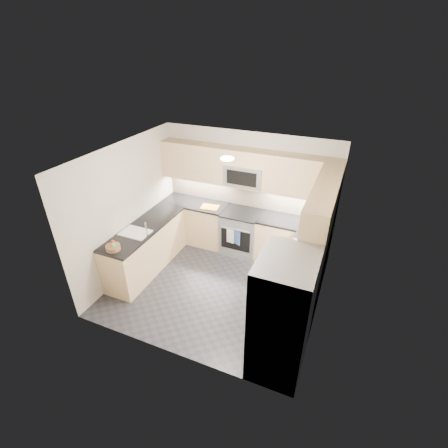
# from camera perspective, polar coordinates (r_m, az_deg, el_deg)

# --- Properties ---
(floor) EXTENTS (3.60, 3.20, 0.00)m
(floor) POSITION_cam_1_polar(r_m,az_deg,el_deg) (6.16, -1.29, -10.83)
(floor) COLOR #25262B
(floor) RESTS_ON ground
(ceiling) EXTENTS (3.60, 3.20, 0.02)m
(ceiling) POSITION_cam_1_polar(r_m,az_deg,el_deg) (4.91, -1.63, 11.86)
(ceiling) COLOR beige
(ceiling) RESTS_ON wall_back
(wall_back) EXTENTS (3.60, 0.02, 2.50)m
(wall_back) POSITION_cam_1_polar(r_m,az_deg,el_deg) (6.75, 4.16, 5.63)
(wall_back) COLOR #BBB3A3
(wall_back) RESTS_ON floor
(wall_front) EXTENTS (3.60, 0.02, 2.50)m
(wall_front) POSITION_cam_1_polar(r_m,az_deg,el_deg) (4.29, -10.39, -10.89)
(wall_front) COLOR #BBB3A3
(wall_front) RESTS_ON floor
(wall_left) EXTENTS (0.02, 3.20, 2.50)m
(wall_left) POSITION_cam_1_polar(r_m,az_deg,el_deg) (6.30, -16.56, 2.52)
(wall_left) COLOR #BBB3A3
(wall_left) RESTS_ON floor
(wall_right) EXTENTS (0.02, 3.20, 2.50)m
(wall_right) POSITION_cam_1_polar(r_m,az_deg,el_deg) (5.07, 17.53, -4.82)
(wall_right) COLOR #BBB3A3
(wall_right) RESTS_ON floor
(base_cab_back_left) EXTENTS (1.42, 0.60, 0.90)m
(base_cab_back_left) POSITION_cam_1_polar(r_m,az_deg,el_deg) (7.26, -5.01, 0.35)
(base_cab_back_left) COLOR #DCB884
(base_cab_back_left) RESTS_ON floor
(base_cab_back_right) EXTENTS (1.42, 0.60, 0.90)m
(base_cab_back_right) POSITION_cam_1_polar(r_m,az_deg,el_deg) (6.65, 11.95, -3.29)
(base_cab_back_right) COLOR #DCB884
(base_cab_back_right) RESTS_ON floor
(base_cab_right) EXTENTS (0.60, 1.70, 0.90)m
(base_cab_right) POSITION_cam_1_polar(r_m,az_deg,el_deg) (5.68, 13.48, -10.05)
(base_cab_right) COLOR #DCB884
(base_cab_right) RESTS_ON floor
(base_cab_peninsula) EXTENTS (0.60, 2.00, 0.90)m
(base_cab_peninsula) POSITION_cam_1_polar(r_m,az_deg,el_deg) (6.53, -13.48, -4.17)
(base_cab_peninsula) COLOR #DCB884
(base_cab_peninsula) RESTS_ON floor
(countertop_back_left) EXTENTS (1.42, 0.63, 0.04)m
(countertop_back_left) POSITION_cam_1_polar(r_m,az_deg,el_deg) (7.04, -5.17, 3.67)
(countertop_back_left) COLOR black
(countertop_back_left) RESTS_ON base_cab_back_left
(countertop_back_right) EXTENTS (1.42, 0.63, 0.04)m
(countertop_back_right) POSITION_cam_1_polar(r_m,az_deg,el_deg) (6.41, 12.39, 0.23)
(countertop_back_right) COLOR black
(countertop_back_right) RESTS_ON base_cab_back_right
(countertop_right) EXTENTS (0.63, 1.70, 0.04)m
(countertop_right) POSITION_cam_1_polar(r_m,az_deg,el_deg) (5.39, 14.06, -6.21)
(countertop_right) COLOR black
(countertop_right) RESTS_ON base_cab_right
(countertop_peninsula) EXTENTS (0.63, 2.00, 0.04)m
(countertop_peninsula) POSITION_cam_1_polar(r_m,az_deg,el_deg) (6.28, -13.98, -0.62)
(countertop_peninsula) COLOR black
(countertop_peninsula) RESTS_ON base_cab_peninsula
(upper_cab_back) EXTENTS (3.60, 0.35, 0.75)m
(upper_cab_back) POSITION_cam_1_polar(r_m,az_deg,el_deg) (6.38, 3.82, 9.74)
(upper_cab_back) COLOR #DCB884
(upper_cab_back) RESTS_ON wall_back
(upper_cab_right) EXTENTS (0.35, 1.95, 0.75)m
(upper_cab_right) POSITION_cam_1_polar(r_m,az_deg,el_deg) (5.03, 16.97, 2.66)
(upper_cab_right) COLOR #DCB884
(upper_cab_right) RESTS_ON wall_right
(backsplash_back) EXTENTS (3.60, 0.01, 0.51)m
(backsplash_back) POSITION_cam_1_polar(r_m,az_deg,el_deg) (6.77, 4.13, 5.19)
(backsplash_back) COLOR tan
(backsplash_back) RESTS_ON wall_back
(backsplash_right) EXTENTS (0.01, 2.30, 0.51)m
(backsplash_right) POSITION_cam_1_polar(r_m,az_deg,el_deg) (5.48, 18.01, -2.77)
(backsplash_right) COLOR tan
(backsplash_right) RESTS_ON wall_right
(gas_range) EXTENTS (0.76, 0.65, 0.91)m
(gas_range) POSITION_cam_1_polar(r_m,az_deg,el_deg) (6.85, 3.02, -1.47)
(gas_range) COLOR #96979D
(gas_range) RESTS_ON floor
(range_cooktop) EXTENTS (0.76, 0.65, 0.03)m
(range_cooktop) POSITION_cam_1_polar(r_m,az_deg,el_deg) (6.62, 3.12, 1.93)
(range_cooktop) COLOR black
(range_cooktop) RESTS_ON gas_range
(oven_door_glass) EXTENTS (0.62, 0.02, 0.45)m
(oven_door_glass) POSITION_cam_1_polar(r_m,az_deg,el_deg) (6.59, 2.02, -2.89)
(oven_door_glass) COLOR black
(oven_door_glass) RESTS_ON gas_range
(oven_handle) EXTENTS (0.60, 0.02, 0.02)m
(oven_handle) POSITION_cam_1_polar(r_m,az_deg,el_deg) (6.43, 2.00, -0.96)
(oven_handle) COLOR #B2B5BA
(oven_handle) RESTS_ON gas_range
(microwave) EXTENTS (0.76, 0.40, 0.40)m
(microwave) POSITION_cam_1_polar(r_m,az_deg,el_deg) (6.40, 3.71, 8.62)
(microwave) COLOR #94979B
(microwave) RESTS_ON upper_cab_back
(microwave_door) EXTENTS (0.60, 0.01, 0.28)m
(microwave_door) POSITION_cam_1_polar(r_m,az_deg,el_deg) (6.22, 3.07, 8.00)
(microwave_door) COLOR black
(microwave_door) RESTS_ON microwave
(refrigerator) EXTENTS (0.70, 0.90, 1.80)m
(refrigerator) POSITION_cam_1_polar(r_m,az_deg,el_deg) (4.42, 10.15, -15.61)
(refrigerator) COLOR #999BA1
(refrigerator) RESTS_ON floor
(fridge_handle_left) EXTENTS (0.02, 0.02, 1.20)m
(fridge_handle_left) POSITION_cam_1_polar(r_m,az_deg,el_deg) (4.32, 4.68, -15.54)
(fridge_handle_left) COLOR #B2B5BA
(fridge_handle_left) RESTS_ON refrigerator
(fridge_handle_right) EXTENTS (0.02, 0.02, 1.20)m
(fridge_handle_right) POSITION_cam_1_polar(r_m,az_deg,el_deg) (4.57, 6.17, -12.53)
(fridge_handle_right) COLOR #B2B5BA
(fridge_handle_right) RESTS_ON refrigerator
(sink_basin) EXTENTS (0.52, 0.38, 0.16)m
(sink_basin) POSITION_cam_1_polar(r_m,az_deg,el_deg) (6.14, -15.27, -2.03)
(sink_basin) COLOR white
(sink_basin) RESTS_ON base_cab_peninsula
(faucet) EXTENTS (0.03, 0.03, 0.28)m
(faucet) POSITION_cam_1_polar(r_m,az_deg,el_deg) (5.89, -13.51, -0.93)
(faucet) COLOR silver
(faucet) RESTS_ON countertop_peninsula
(utensil_bowl) EXTENTS (0.34, 0.34, 0.15)m
(utensil_bowl) POSITION_cam_1_polar(r_m,az_deg,el_deg) (6.20, 17.66, -0.61)
(utensil_bowl) COLOR #4FB14B
(utensil_bowl) RESTS_ON countertop_back_right
(cutting_board) EXTENTS (0.39, 0.29, 0.01)m
(cutting_board) POSITION_cam_1_polar(r_m,az_deg,el_deg) (6.79, -2.53, 2.99)
(cutting_board) COLOR orange
(cutting_board) RESTS_ON countertop_back_left
(fruit_basket) EXTENTS (0.31, 0.31, 0.09)m
(fruit_basket) POSITION_cam_1_polar(r_m,az_deg,el_deg) (5.73, -18.92, -3.94)
(fruit_basket) COLOR #8D6341
(fruit_basket) RESTS_ON countertop_peninsula
(fruit_apple) EXTENTS (0.07, 0.07, 0.07)m
(fruit_apple) POSITION_cam_1_polar(r_m,az_deg,el_deg) (5.74, -19.00, -3.01)
(fruit_apple) COLOR #AC2E13
(fruit_apple) RESTS_ON fruit_basket
(fruit_pear) EXTENTS (0.08, 0.08, 0.08)m
(fruit_pear) POSITION_cam_1_polar(r_m,az_deg,el_deg) (5.66, -18.93, -3.52)
(fruit_pear) COLOR #4B9E43
(fruit_pear) RESTS_ON fruit_basket
(dish_towel_check) EXTENTS (0.16, 0.04, 0.30)m
(dish_towel_check) POSITION_cam_1_polar(r_m,az_deg,el_deg) (6.53, 1.12, -2.15)
(dish_towel_check) COLOR white
(dish_towel_check) RESTS_ON oven_handle
(dish_towel_blue) EXTENTS (0.16, 0.08, 0.31)m
(dish_towel_blue) POSITION_cam_1_polar(r_m,az_deg,el_deg) (6.49, 2.28, -2.41)
(dish_towel_blue) COLOR #375498
(dish_towel_blue) RESTS_ON oven_handle
(fruit_orange) EXTENTS (0.06, 0.06, 0.06)m
(fruit_orange) POSITION_cam_1_polar(r_m,az_deg,el_deg) (5.66, -19.05, -3.57)
(fruit_orange) COLOR #F1511A
(fruit_orange) RESTS_ON fruit_basket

